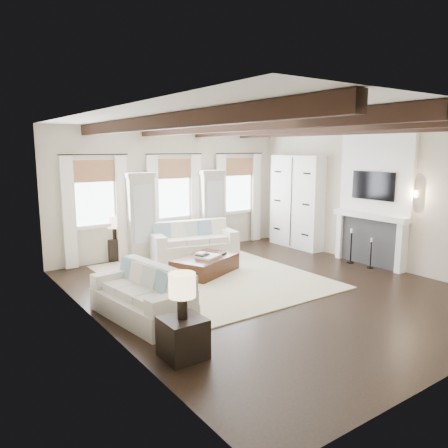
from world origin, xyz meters
TOP-DOWN VIEW (x-y plane):
  - ground at (0.00, 0.00)m, footprint 7.50×7.50m
  - room_shell at (0.75, 0.90)m, footprint 6.54×7.54m
  - area_rug at (-0.45, 1.30)m, footprint 3.81×4.56m
  - sofa_back at (0.11, 2.96)m, footprint 2.24×1.36m
  - sofa_left at (-2.54, 0.05)m, footprint 1.10×2.00m
  - ottoman at (-0.42, 1.57)m, footprint 1.66×1.39m
  - tray at (-0.39, 1.50)m, footprint 0.61×0.55m
  - book_lower at (-0.50, 1.56)m, footprint 0.32×0.29m
  - book_upper at (-0.52, 1.56)m, footprint 0.27×0.24m
  - book_loose at (-0.01, 1.58)m, footprint 0.29×0.26m
  - side_table_front at (-2.73, -1.50)m, footprint 0.53×0.53m
  - lamp_front at (-2.73, -1.50)m, footprint 0.35×0.35m
  - side_table_back at (-1.60, 3.79)m, footprint 0.36×0.36m
  - lamp_back at (-1.60, 3.79)m, footprint 0.32×0.32m
  - candlestick_near at (2.90, -0.21)m, footprint 0.14×0.14m
  - candlestick_far at (2.90, 0.35)m, footprint 0.17×0.17m

SIDE VIEW (x-z plane):
  - ground at x=0.00m, z-range 0.00..0.00m
  - area_rug at x=-0.45m, z-range 0.00..0.02m
  - ottoman at x=-0.42m, z-range 0.00..0.37m
  - side_table_front at x=-2.73m, z-range 0.00..0.53m
  - side_table_back at x=-1.60m, z-range 0.00..0.54m
  - candlestick_near at x=2.90m, z-range -0.06..0.64m
  - sofa_left at x=-2.54m, z-range -0.08..0.74m
  - candlestick_far at x=2.90m, z-range -0.07..0.76m
  - sofa_back at x=0.11m, z-range -0.08..0.81m
  - book_loose at x=-0.01m, z-range 0.37..0.40m
  - tray at x=-0.39m, z-range 0.37..0.41m
  - book_lower at x=-0.50m, z-range 0.41..0.45m
  - book_upper at x=-0.52m, z-range 0.45..0.48m
  - lamp_back at x=-1.60m, z-range 0.64..1.20m
  - lamp_front at x=-2.73m, z-range 0.64..1.24m
  - room_shell at x=0.75m, z-range 0.28..3.50m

